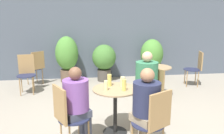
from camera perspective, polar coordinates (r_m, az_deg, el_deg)
The scene contains 20 objects.
ground_plane at distance 3.71m, azimuth 3.99°, elevation -16.31°, with size 20.00×20.00×0.00m, color gray.
storefront_wall at distance 6.62m, azimuth -1.56°, elevation 10.05°, with size 10.00×0.06×3.00m.
cafe_table_near at distance 3.43m, azimuth 0.85°, elevation -8.56°, with size 0.70×0.70×0.74m.
cafe_table_far at distance 5.01m, azimuth 11.50°, elevation -2.15°, with size 0.66×0.66×0.74m.
bistro_chair_0 at distance 3.05m, azimuth -11.69°, elevation -11.66°, with size 0.50×0.49×0.93m.
bistro_chair_1 at distance 2.88m, azimuth 10.93°, elevation -13.12°, with size 0.49×0.50×0.93m.
bistro_chair_2 at distance 3.94m, azimuth 10.35°, elevation -5.90°, with size 0.50×0.49×0.93m.
bistro_chair_3 at distance 6.24m, azimuth -19.14°, elevation 0.45°, with size 0.50×0.50×0.93m.
bistro_chair_4 at distance 5.69m, azimuth -21.46°, elevation -0.84°, with size 0.44×0.46×0.93m.
bistro_chair_5 at distance 6.24m, azimuth 21.15°, elevation 0.30°, with size 0.47×0.45×0.93m.
seated_person_0 at distance 3.05m, azimuth -9.07°, elevation -8.64°, with size 0.44×0.42×1.17m.
seated_person_1 at distance 2.92m, azimuth 8.73°, elevation -9.52°, with size 0.43×0.45×1.18m.
seated_person_2 at distance 3.78m, azimuth 8.80°, elevation -3.78°, with size 0.47×0.46×1.25m.
beer_glass_0 at distance 3.45m, azimuth 2.82°, elevation -3.85°, with size 0.07×0.07×0.15m.
beer_glass_1 at distance 3.47m, azimuth -0.68°, elevation -3.45°, with size 0.07×0.07×0.19m.
beer_glass_2 at distance 3.27m, azimuth -1.58°, elevation -4.84°, with size 0.06×0.06×0.15m.
beer_glass_3 at distance 3.25m, azimuth 3.19°, elevation -4.74°, with size 0.06×0.06×0.17m.
potted_plant_0 at distance 6.34m, azimuth -11.68°, elevation 2.79°, with size 0.64×0.64×1.31m.
potted_plant_1 at distance 6.31m, azimuth -2.08°, elevation 1.96°, with size 0.68×0.68×1.06m.
potted_plant_2 at distance 6.58m, azimuth 10.33°, elevation 2.73°, with size 0.66×0.66×1.20m.
Camera 1 is at (-0.65, -3.19, 1.79)m, focal length 35.00 mm.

